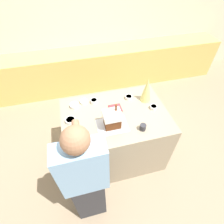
{
  "coord_description": "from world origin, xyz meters",
  "views": [
    {
      "loc": [
        -0.43,
        -1.54,
        2.63
      ],
      "look_at": [
        -0.04,
        0.0,
        1.01
      ],
      "focal_mm": 28.0,
      "sensor_mm": 36.0,
      "label": 1
    }
  ],
  "objects_px": {
    "baking_tray": "(112,125)",
    "candy_bowl_near_tray_right": "(94,101)",
    "mug": "(143,127)",
    "candy_bowl_near_tray_left": "(154,107)",
    "person": "(86,181)",
    "candy_bowl_far_left": "(129,97)",
    "decorative_tree": "(147,90)",
    "candy_bowl_far_right": "(84,102)",
    "candy_bowl_center_rear": "(75,105)",
    "cookbook": "(115,108)",
    "candy_bowl_beside_tree": "(70,120)",
    "gingerbread_house": "(112,119)"
  },
  "relations": [
    {
      "from": "decorative_tree",
      "to": "candy_bowl_far_right",
      "type": "bearing_deg",
      "value": 169.81
    },
    {
      "from": "candy_bowl_near_tray_left",
      "to": "candy_bowl_center_rear",
      "type": "xyz_separation_m",
      "value": [
        -1.04,
        0.3,
        0.0
      ]
    },
    {
      "from": "baking_tray",
      "to": "candy_bowl_near_tray_right",
      "type": "xyz_separation_m",
      "value": [
        -0.14,
        0.48,
        0.03
      ]
    },
    {
      "from": "gingerbread_house",
      "to": "candy_bowl_near_tray_left",
      "type": "xyz_separation_m",
      "value": [
        0.62,
        0.16,
        -0.1
      ]
    },
    {
      "from": "gingerbread_house",
      "to": "candy_bowl_far_left",
      "type": "bearing_deg",
      "value": 50.65
    },
    {
      "from": "baking_tray",
      "to": "candy_bowl_far_left",
      "type": "bearing_deg",
      "value": 50.63
    },
    {
      "from": "candy_bowl_far_left",
      "to": "mug",
      "type": "height_order",
      "value": "mug"
    },
    {
      "from": "candy_bowl_far_left",
      "to": "candy_bowl_near_tray_left",
      "type": "distance_m",
      "value": 0.39
    },
    {
      "from": "baking_tray",
      "to": "candy_bowl_near_tray_right",
      "type": "distance_m",
      "value": 0.5
    },
    {
      "from": "person",
      "to": "candy_bowl_far_left",
      "type": "bearing_deg",
      "value": 52.43
    },
    {
      "from": "candy_bowl_far_right",
      "to": "mug",
      "type": "bearing_deg",
      "value": -46.42
    },
    {
      "from": "candy_bowl_beside_tree",
      "to": "candy_bowl_center_rear",
      "type": "xyz_separation_m",
      "value": [
        0.08,
        0.26,
        0.0
      ]
    },
    {
      "from": "candy_bowl_far_right",
      "to": "candy_bowl_far_left",
      "type": "distance_m",
      "value": 0.64
    },
    {
      "from": "candy_bowl_center_rear",
      "to": "baking_tray",
      "type": "bearing_deg",
      "value": -47.81
    },
    {
      "from": "candy_bowl_beside_tree",
      "to": "person",
      "type": "xyz_separation_m",
      "value": [
        0.07,
        -0.78,
        -0.09
      ]
    },
    {
      "from": "candy_bowl_beside_tree",
      "to": "mug",
      "type": "height_order",
      "value": "mug"
    },
    {
      "from": "candy_bowl_far_right",
      "to": "cookbook",
      "type": "height_order",
      "value": "candy_bowl_far_right"
    },
    {
      "from": "baking_tray",
      "to": "candy_bowl_center_rear",
      "type": "xyz_separation_m",
      "value": [
        -0.42,
        0.46,
        0.02
      ]
    },
    {
      "from": "baking_tray",
      "to": "candy_bowl_far_left",
      "type": "height_order",
      "value": "candy_bowl_far_left"
    },
    {
      "from": "candy_bowl_far_right",
      "to": "candy_bowl_beside_tree",
      "type": "xyz_separation_m",
      "value": [
        -0.22,
        -0.31,
        0.0
      ]
    },
    {
      "from": "candy_bowl_near_tray_left",
      "to": "person",
      "type": "bearing_deg",
      "value": -144.86
    },
    {
      "from": "gingerbread_house",
      "to": "candy_bowl_far_right",
      "type": "bearing_deg",
      "value": 118.89
    },
    {
      "from": "gingerbread_house",
      "to": "candy_bowl_far_right",
      "type": "relative_size",
      "value": 2.84
    },
    {
      "from": "candy_bowl_beside_tree",
      "to": "candy_bowl_near_tray_left",
      "type": "distance_m",
      "value": 1.12
    },
    {
      "from": "candy_bowl_near_tray_right",
      "to": "mug",
      "type": "relative_size",
      "value": 1.21
    },
    {
      "from": "decorative_tree",
      "to": "mug",
      "type": "xyz_separation_m",
      "value": [
        -0.24,
        -0.5,
        -0.15
      ]
    },
    {
      "from": "candy_bowl_center_rear",
      "to": "mug",
      "type": "xyz_separation_m",
      "value": [
        0.76,
        -0.61,
        0.01
      ]
    },
    {
      "from": "person",
      "to": "candy_bowl_center_rear",
      "type": "bearing_deg",
      "value": 89.71
    },
    {
      "from": "candy_bowl_near_tray_right",
      "to": "candy_bowl_beside_tree",
      "type": "xyz_separation_m",
      "value": [
        -0.35,
        -0.28,
        -0.01
      ]
    },
    {
      "from": "cookbook",
      "to": "candy_bowl_near_tray_left",
      "type": "bearing_deg",
      "value": -13.73
    },
    {
      "from": "baking_tray",
      "to": "candy_bowl_far_left",
      "type": "distance_m",
      "value": 0.57
    },
    {
      "from": "mug",
      "to": "candy_bowl_far_right",
      "type": "bearing_deg",
      "value": 133.58
    },
    {
      "from": "candy_bowl_far_left",
      "to": "candy_bowl_center_rear",
      "type": "distance_m",
      "value": 0.78
    },
    {
      "from": "cookbook",
      "to": "decorative_tree",
      "type": "bearing_deg",
      "value": 8.96
    },
    {
      "from": "candy_bowl_far_left",
      "to": "decorative_tree",
      "type": "bearing_deg",
      "value": -20.36
    },
    {
      "from": "decorative_tree",
      "to": "candy_bowl_center_rear",
      "type": "relative_size",
      "value": 2.95
    },
    {
      "from": "person",
      "to": "gingerbread_house",
      "type": "bearing_deg",
      "value": 53.82
    },
    {
      "from": "gingerbread_house",
      "to": "candy_bowl_near_tray_left",
      "type": "bearing_deg",
      "value": 14.15
    },
    {
      "from": "candy_bowl_far_right",
      "to": "mug",
      "type": "relative_size",
      "value": 1.35
    },
    {
      "from": "baking_tray",
      "to": "candy_bowl_beside_tree",
      "type": "relative_size",
      "value": 2.9
    },
    {
      "from": "candy_bowl_far_left",
      "to": "person",
      "type": "distance_m",
      "value": 1.29
    },
    {
      "from": "candy_bowl_near_tray_right",
      "to": "cookbook",
      "type": "xyz_separation_m",
      "value": [
        0.26,
        -0.19,
        -0.02
      ]
    },
    {
      "from": "cookbook",
      "to": "person",
      "type": "xyz_separation_m",
      "value": [
        -0.54,
        -0.86,
        -0.08
      ]
    },
    {
      "from": "candy_bowl_center_rear",
      "to": "candy_bowl_near_tray_left",
      "type": "bearing_deg",
      "value": -16.3
    },
    {
      "from": "baking_tray",
      "to": "decorative_tree",
      "type": "distance_m",
      "value": 0.71
    },
    {
      "from": "candy_bowl_center_rear",
      "to": "candy_bowl_beside_tree",
      "type": "bearing_deg",
      "value": -106.49
    },
    {
      "from": "baking_tray",
      "to": "candy_bowl_far_right",
      "type": "bearing_deg",
      "value": 118.85
    },
    {
      "from": "baking_tray",
      "to": "candy_bowl_center_rear",
      "type": "bearing_deg",
      "value": 132.19
    },
    {
      "from": "candy_bowl_near_tray_left",
      "to": "mug",
      "type": "distance_m",
      "value": 0.41
    },
    {
      "from": "baking_tray",
      "to": "candy_bowl_beside_tree",
      "type": "bearing_deg",
      "value": 158.16
    }
  ]
}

